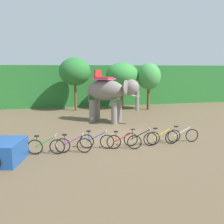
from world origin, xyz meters
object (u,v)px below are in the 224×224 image
Objects in this scene: bike_white at (183,135)px; tree_right at (122,75)px; elephant at (109,92)px; tree_left at (75,72)px; bike_yellow at (162,137)px; bike_blue at (97,141)px; bike_red at (124,141)px; bike_purple at (73,145)px; tree_far_left at (149,77)px; bike_black at (140,139)px; bike_green at (46,146)px.

tree_right is at bearing 91.74° from bike_white.
tree_left is at bearing 109.63° from elephant.
bike_yellow is at bearing -173.65° from bike_white.
tree_right is 2.68× the size of bike_blue.
tree_right is at bearing 75.23° from bike_red.
bike_yellow is (-0.90, -11.23, -2.84)m from tree_right.
bike_yellow is at bearing -94.59° from tree_right.
tree_right is 2.63× the size of bike_purple.
elephant is 2.27× the size of bike_yellow.
bike_yellow is (3.40, -0.14, 0.00)m from bike_blue.
bike_white is at bearing -101.25° from tree_far_left.
bike_white is at bearing -64.09° from elephant.
bike_purple is at bearing -162.01° from bike_blue.
elephant is at bearing 71.61° from bike_blue.
tree_right is 11.45m from bike_white.
elephant is at bearing 84.26° from bike_red.
bike_black is (-4.47, -10.40, -2.73)m from tree_far_left.
bike_green is at bearing -130.63° from tree_far_left.
bike_black is 0.99× the size of bike_yellow.
bike_purple and bike_red have the same top height.
tree_right is at bearing -2.31° from tree_left.
bike_red is (-5.41, -10.66, -2.73)m from tree_far_left.
tree_left is 12.35m from bike_yellow.
tree_right is at bearing 64.52° from bike_purple.
tree_left is at bearing 90.57° from bike_blue.
elephant is (2.00, -5.60, -1.38)m from tree_left.
bike_black is (0.94, 0.26, 0.00)m from bike_red.
tree_far_left is 2.63× the size of bike_red.
tree_right is 6.02m from elephant.
tree_left is 6.88m from tree_far_left.
bike_purple and bike_yellow have the same top height.
elephant is at bearing 93.24° from bike_black.
elephant reaches higher than bike_blue.
bike_green and bike_red have the same top height.
tree_left is at bearing 96.79° from bike_red.
bike_red is 0.97m from bike_black.
elephant is 6.27m from bike_yellow.
tree_left reaches higher than bike_blue.
bike_red and bike_white have the same top height.
tree_left is 1.25× the size of elephant.
tree_right is (4.41, -0.18, -0.36)m from tree_left.
elephant reaches higher than bike_red.
bike_blue is 3.40m from bike_yellow.
bike_green is 1.02× the size of bike_blue.
bike_blue is (-6.68, -10.28, -2.73)m from tree_far_left.
tree_right is 2.59× the size of bike_yellow.
tree_far_left reaches higher than bike_black.
elephant reaches higher than bike_green.
elephant is at bearing 54.36° from bike_green.
bike_white is at bearing -88.26° from tree_right.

